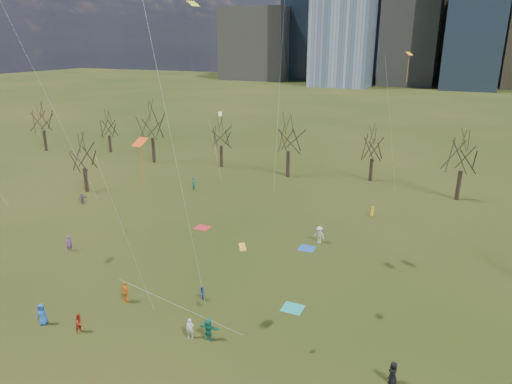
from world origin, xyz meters
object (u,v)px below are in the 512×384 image
at_px(blanket_crimson, 203,228).
at_px(person_2, 80,323).
at_px(blanket_navy, 307,248).
at_px(person_4, 125,292).
at_px(person_1, 190,329).
at_px(blanket_teal, 293,308).
at_px(person_0, 42,314).

relative_size(blanket_crimson, person_2, 1.07).
relative_size(blanket_navy, person_4, 0.88).
distance_m(blanket_crimson, person_1, 19.93).
distance_m(blanket_teal, blanket_navy, 11.06).
bearing_deg(person_4, blanket_crimson, -57.80).
bearing_deg(blanket_teal, blanket_navy, 101.96).
relative_size(blanket_navy, person_2, 1.07).
bearing_deg(blanket_teal, person_2, -145.24).
distance_m(person_1, person_4, 7.42).
bearing_deg(blanket_teal, blanket_crimson, 142.49).
relative_size(person_1, person_2, 1.03).
bearing_deg(person_0, person_2, -15.56).
relative_size(blanket_teal, person_2, 1.07).
bearing_deg(blanket_navy, person_0, -124.46).
bearing_deg(person_1, person_4, 138.52).
height_order(person_2, person_4, person_4).
bearing_deg(person_4, person_2, 109.10).
xyz_separation_m(blanket_crimson, person_4, (2.09, -15.71, 0.89)).
distance_m(person_1, person_2, 8.02).
distance_m(blanket_navy, person_1, 17.53).
bearing_deg(person_2, blanket_crimson, 11.62).
xyz_separation_m(blanket_navy, blanket_crimson, (-12.32, 0.40, 0.00)).
xyz_separation_m(blanket_teal, blanket_crimson, (-14.61, 11.21, 0.00)).
distance_m(blanket_teal, person_4, 13.34).
relative_size(blanket_navy, blanket_crimson, 1.00).
xyz_separation_m(blanket_navy, person_1, (-3.07, -17.24, 0.75)).
xyz_separation_m(blanket_teal, person_0, (-16.17, -9.40, 0.83)).
xyz_separation_m(blanket_teal, person_2, (-12.96, -9.00, 0.73)).
relative_size(person_0, person_4, 0.93).
relative_size(person_1, person_4, 0.84).
relative_size(blanket_crimson, person_0, 0.94).
height_order(blanket_navy, person_4, person_4).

